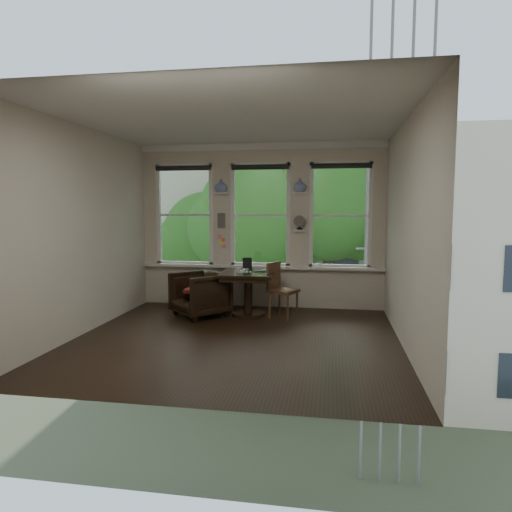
% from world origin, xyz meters
% --- Properties ---
extents(ground, '(4.50, 4.50, 0.00)m').
position_xyz_m(ground, '(0.00, 0.00, 0.00)').
color(ground, black).
rests_on(ground, ground).
extents(ceiling, '(4.50, 4.50, 0.00)m').
position_xyz_m(ceiling, '(0.00, 0.00, 3.00)').
color(ceiling, silver).
rests_on(ceiling, ground).
extents(wall_back, '(4.50, 0.00, 4.50)m').
position_xyz_m(wall_back, '(0.00, 2.25, 1.50)').
color(wall_back, beige).
rests_on(wall_back, ground).
extents(wall_front, '(4.50, 0.00, 4.50)m').
position_xyz_m(wall_front, '(0.00, -2.25, 1.50)').
color(wall_front, beige).
rests_on(wall_front, ground).
extents(wall_left, '(0.00, 4.50, 4.50)m').
position_xyz_m(wall_left, '(-2.25, 0.00, 1.50)').
color(wall_left, beige).
rests_on(wall_left, ground).
extents(wall_right, '(0.00, 4.50, 4.50)m').
position_xyz_m(wall_right, '(2.25, 0.00, 1.50)').
color(wall_right, beige).
rests_on(wall_right, ground).
extents(window_left, '(1.10, 0.12, 1.90)m').
position_xyz_m(window_left, '(-1.45, 2.25, 1.70)').
color(window_left, white).
rests_on(window_left, ground).
extents(window_center, '(1.10, 0.12, 1.90)m').
position_xyz_m(window_center, '(0.00, 2.25, 1.70)').
color(window_center, white).
rests_on(window_center, ground).
extents(window_right, '(1.10, 0.12, 1.90)m').
position_xyz_m(window_right, '(1.45, 2.25, 1.70)').
color(window_right, white).
rests_on(window_right, ground).
extents(shelf_left, '(0.26, 0.16, 0.03)m').
position_xyz_m(shelf_left, '(-0.72, 2.15, 2.10)').
color(shelf_left, white).
rests_on(shelf_left, ground).
extents(shelf_right, '(0.26, 0.16, 0.03)m').
position_xyz_m(shelf_right, '(0.72, 2.15, 2.10)').
color(shelf_right, white).
rests_on(shelf_right, ground).
extents(intercom, '(0.14, 0.06, 0.28)m').
position_xyz_m(intercom, '(-0.72, 2.18, 1.60)').
color(intercom, '#59544F').
rests_on(intercom, ground).
extents(sticky_notes, '(0.16, 0.01, 0.24)m').
position_xyz_m(sticky_notes, '(-0.72, 2.19, 1.25)').
color(sticky_notes, pink).
rests_on(sticky_notes, ground).
extents(desk_fan, '(0.20, 0.20, 0.24)m').
position_xyz_m(desk_fan, '(0.72, 2.13, 1.53)').
color(desk_fan, '#59544F').
rests_on(desk_fan, ground).
extents(vase_left, '(0.24, 0.24, 0.25)m').
position_xyz_m(vase_left, '(-0.72, 2.15, 2.24)').
color(vase_left, silver).
rests_on(vase_left, shelf_left).
extents(vase_right, '(0.24, 0.24, 0.25)m').
position_xyz_m(vase_right, '(0.72, 2.15, 2.24)').
color(vase_right, silver).
rests_on(vase_right, shelf_right).
extents(table, '(0.90, 0.90, 0.75)m').
position_xyz_m(table, '(-0.08, 1.40, 0.38)').
color(table, black).
rests_on(table, ground).
extents(armchair_left, '(1.15, 1.15, 0.75)m').
position_xyz_m(armchair_left, '(-0.89, 1.26, 0.38)').
color(armchair_left, black).
rests_on(armchair_left, ground).
extents(cushion_red, '(0.45, 0.45, 0.06)m').
position_xyz_m(cushion_red, '(-0.89, 1.26, 0.45)').
color(cushion_red, maroon).
rests_on(cushion_red, armchair_left).
extents(side_chair_right, '(0.55, 0.55, 0.92)m').
position_xyz_m(side_chair_right, '(0.52, 1.38, 0.46)').
color(side_chair_right, '#4A251A').
rests_on(side_chair_right, ground).
extents(laptop, '(0.34, 0.23, 0.03)m').
position_xyz_m(laptop, '(0.16, 1.48, 0.76)').
color(laptop, black).
rests_on(laptop, table).
extents(mug, '(0.10, 0.10, 0.09)m').
position_xyz_m(mug, '(-0.22, 1.27, 0.79)').
color(mug, white).
rests_on(mug, table).
extents(drinking_glass, '(0.13, 0.13, 0.09)m').
position_xyz_m(drinking_glass, '(-0.07, 1.17, 0.80)').
color(drinking_glass, white).
rests_on(drinking_glass, table).
extents(tablet, '(0.18, 0.12, 0.22)m').
position_xyz_m(tablet, '(-0.15, 1.66, 0.86)').
color(tablet, black).
rests_on(tablet, table).
extents(papers, '(0.33, 0.37, 0.00)m').
position_xyz_m(papers, '(-0.18, 1.50, 0.75)').
color(papers, silver).
rests_on(papers, table).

